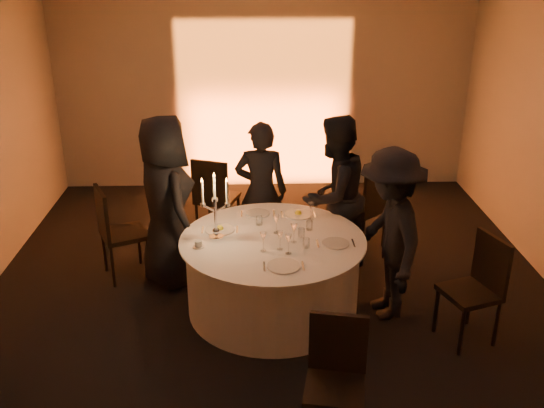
{
  "coord_description": "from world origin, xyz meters",
  "views": [
    {
      "loc": [
        -0.2,
        -5.23,
        3.33
      ],
      "look_at": [
        0.0,
        0.2,
        1.05
      ],
      "focal_mm": 40.0,
      "sensor_mm": 36.0,
      "label": 1
    }
  ],
  "objects_px": {
    "guest_back_right": "(333,196)",
    "candelabra": "(216,216)",
    "chair_left": "(115,228)",
    "guest_left": "(166,202)",
    "chair_back_right": "(368,203)",
    "guest_back_left": "(261,192)",
    "banquet_table": "(273,274)",
    "coffee_cup": "(198,244)",
    "guest_right": "(389,235)",
    "chair_back_left": "(214,194)",
    "chair_front": "(336,373)",
    "chair_right": "(478,283)"
  },
  "relations": [
    {
      "from": "guest_back_right",
      "to": "candelabra",
      "type": "relative_size",
      "value": 2.63
    },
    {
      "from": "chair_left",
      "to": "guest_left",
      "type": "height_order",
      "value": "guest_left"
    },
    {
      "from": "chair_back_right",
      "to": "candelabra",
      "type": "relative_size",
      "value": 1.52
    },
    {
      "from": "guest_back_left",
      "to": "banquet_table",
      "type": "bearing_deg",
      "value": 99.13
    },
    {
      "from": "chair_left",
      "to": "candelabra",
      "type": "height_order",
      "value": "candelabra"
    },
    {
      "from": "guest_back_left",
      "to": "guest_back_right",
      "type": "height_order",
      "value": "guest_back_right"
    },
    {
      "from": "chair_back_right",
      "to": "coffee_cup",
      "type": "bearing_deg",
      "value": -2.0
    },
    {
      "from": "chair_left",
      "to": "guest_back_left",
      "type": "xyz_separation_m",
      "value": [
        1.57,
        0.43,
        0.22
      ]
    },
    {
      "from": "banquet_table",
      "to": "chair_back_right",
      "type": "bearing_deg",
      "value": 47.71
    },
    {
      "from": "guest_right",
      "to": "candelabra",
      "type": "relative_size",
      "value": 2.52
    },
    {
      "from": "chair_back_left",
      "to": "coffee_cup",
      "type": "relative_size",
      "value": 9.57
    },
    {
      "from": "banquet_table",
      "to": "chair_front",
      "type": "bearing_deg",
      "value": -77.29
    },
    {
      "from": "banquet_table",
      "to": "chair_front",
      "type": "distance_m",
      "value": 1.78
    },
    {
      "from": "chair_front",
      "to": "guest_back_right",
      "type": "bearing_deg",
      "value": 94.99
    },
    {
      "from": "guest_right",
      "to": "coffee_cup",
      "type": "bearing_deg",
      "value": -94.94
    },
    {
      "from": "guest_left",
      "to": "guest_right",
      "type": "xyz_separation_m",
      "value": [
        2.19,
        -0.73,
        -0.07
      ]
    },
    {
      "from": "chair_back_left",
      "to": "chair_back_right",
      "type": "xyz_separation_m",
      "value": [
        1.83,
        -0.34,
        -0.01
      ]
    },
    {
      "from": "coffee_cup",
      "to": "guest_left",
      "type": "bearing_deg",
      "value": 116.99
    },
    {
      "from": "chair_right",
      "to": "guest_right",
      "type": "distance_m",
      "value": 0.9
    },
    {
      "from": "guest_back_left",
      "to": "chair_front",
      "type": "bearing_deg",
      "value": 104.1
    },
    {
      "from": "chair_front",
      "to": "guest_back_left",
      "type": "xyz_separation_m",
      "value": [
        -0.48,
        2.85,
        0.27
      ]
    },
    {
      "from": "chair_right",
      "to": "chair_front",
      "type": "xyz_separation_m",
      "value": [
        -1.44,
        -1.16,
        -0.03
      ]
    },
    {
      "from": "chair_left",
      "to": "chair_front",
      "type": "xyz_separation_m",
      "value": [
        2.05,
        -2.42,
        -0.05
      ]
    },
    {
      "from": "banquet_table",
      "to": "chair_right",
      "type": "distance_m",
      "value": 1.92
    },
    {
      "from": "chair_front",
      "to": "guest_right",
      "type": "relative_size",
      "value": 0.57
    },
    {
      "from": "chair_back_right",
      "to": "candelabra",
      "type": "height_order",
      "value": "candelabra"
    },
    {
      "from": "chair_left",
      "to": "guest_back_left",
      "type": "height_order",
      "value": "guest_back_left"
    },
    {
      "from": "chair_back_left",
      "to": "banquet_table",
      "type": "bearing_deg",
      "value": 131.86
    },
    {
      "from": "coffee_cup",
      "to": "chair_left",
      "type": "bearing_deg",
      "value": 138.79
    },
    {
      "from": "guest_left",
      "to": "candelabra",
      "type": "bearing_deg",
      "value": -166.33
    },
    {
      "from": "guest_right",
      "to": "coffee_cup",
      "type": "distance_m",
      "value": 1.8
    },
    {
      "from": "chair_left",
      "to": "coffee_cup",
      "type": "distance_m",
      "value": 1.29
    },
    {
      "from": "guest_right",
      "to": "guest_back_right",
      "type": "bearing_deg",
      "value": -161.15
    },
    {
      "from": "coffee_cup",
      "to": "candelabra",
      "type": "bearing_deg",
      "value": 49.63
    },
    {
      "from": "chair_right",
      "to": "candelabra",
      "type": "height_order",
      "value": "candelabra"
    },
    {
      "from": "chair_back_right",
      "to": "candelabra",
      "type": "distance_m",
      "value": 2.17
    },
    {
      "from": "chair_back_right",
      "to": "guest_back_left",
      "type": "height_order",
      "value": "guest_back_left"
    },
    {
      "from": "chair_right",
      "to": "candelabra",
      "type": "distance_m",
      "value": 2.48
    },
    {
      "from": "guest_left",
      "to": "banquet_table",
      "type": "bearing_deg",
      "value": -149.19
    },
    {
      "from": "guest_right",
      "to": "coffee_cup",
      "type": "height_order",
      "value": "guest_right"
    },
    {
      "from": "chair_back_left",
      "to": "chair_back_right",
      "type": "relative_size",
      "value": 1.02
    },
    {
      "from": "candelabra",
      "to": "guest_back_left",
      "type": "bearing_deg",
      "value": 67.45
    },
    {
      "from": "chair_left",
      "to": "chair_back_left",
      "type": "distance_m",
      "value": 1.37
    },
    {
      "from": "banquet_table",
      "to": "chair_front",
      "type": "xyz_separation_m",
      "value": [
        0.39,
        -1.73,
        0.16
      ]
    },
    {
      "from": "coffee_cup",
      "to": "chair_front",
      "type": "bearing_deg",
      "value": -55.38
    },
    {
      "from": "guest_right",
      "to": "chair_back_right",
      "type": "bearing_deg",
      "value": 170.98
    },
    {
      "from": "chair_front",
      "to": "chair_back_right",
      "type": "bearing_deg",
      "value": 87.1
    },
    {
      "from": "guest_back_left",
      "to": "guest_right",
      "type": "relative_size",
      "value": 0.96
    },
    {
      "from": "guest_back_right",
      "to": "candelabra",
      "type": "height_order",
      "value": "guest_back_right"
    },
    {
      "from": "guest_back_left",
      "to": "guest_right",
      "type": "distance_m",
      "value": 1.72
    }
  ]
}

